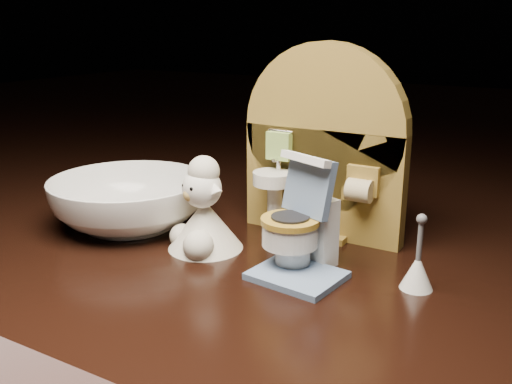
{
  "coord_description": "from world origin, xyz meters",
  "views": [
    {
      "loc": [
        0.17,
        -0.33,
        0.16
      ],
      "look_at": [
        -0.03,
        0.01,
        0.05
      ],
      "focal_mm": 40.0,
      "sensor_mm": 36.0,
      "label": 1
    }
  ],
  "objects": [
    {
      "name": "backdrop_panel",
      "position": [
        -0.0,
        0.06,
        0.07
      ],
      "size": [
        0.13,
        0.05,
        0.15
      ],
      "color": "olive",
      "rests_on": "ground"
    },
    {
      "name": "toilet_brush",
      "position": [
        0.09,
        0.01,
        0.01
      ],
      "size": [
        0.02,
        0.02,
        0.05
      ],
      "color": "white",
      "rests_on": "ground"
    },
    {
      "name": "plush_lamb",
      "position": [
        -0.06,
        -0.01,
        0.03
      ],
      "size": [
        0.06,
        0.06,
        0.07
      ],
      "rotation": [
        0.0,
        0.0,
        -0.36
      ],
      "color": "beige",
      "rests_on": "ground"
    },
    {
      "name": "bath_mat",
      "position": [
        0.02,
        -0.02,
        0.0
      ],
      "size": [
        0.06,
        0.05,
        0.0
      ],
      "primitive_type": "cube",
      "rotation": [
        0.0,
        0.0,
        -0.12
      ],
      "color": "slate",
      "rests_on": "ground"
    },
    {
      "name": "toy_toilet",
      "position": [
        0.01,
        0.0,
        0.03
      ],
      "size": [
        0.05,
        0.06,
        0.08
      ],
      "rotation": [
        0.0,
        0.0,
        -0.38
      ],
      "color": "white",
      "rests_on": "ground"
    },
    {
      "name": "ceramic_bowl",
      "position": [
        -0.15,
        0.0,
        0.02
      ],
      "size": [
        0.14,
        0.14,
        0.04
      ],
      "primitive_type": "imported",
      "rotation": [
        0.0,
        0.0,
        0.09
      ],
      "color": "white",
      "rests_on": "ground"
    }
  ]
}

